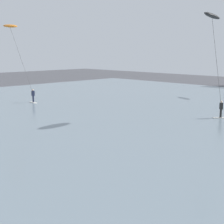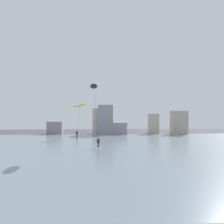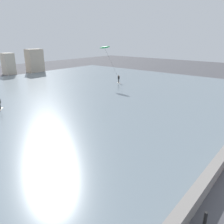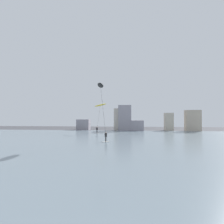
{
  "view_description": "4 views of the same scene",
  "coord_description": "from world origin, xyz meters",
  "views": [
    {
      "loc": [
        12.53,
        2.04,
        6.3
      ],
      "look_at": [
        0.46,
        14.02,
        3.15
      ],
      "focal_mm": 53.02,
      "sensor_mm": 36.0,
      "label": 1
    },
    {
      "loc": [
        -2.39,
        -4.65,
        5.19
      ],
      "look_at": [
        -1.06,
        13.32,
        5.4
      ],
      "focal_mm": 37.57,
      "sensor_mm": 36.0,
      "label": 2
    },
    {
      "loc": [
        -14.26,
        0.72,
        9.36
      ],
      "look_at": [
        -0.32,
        12.36,
        3.27
      ],
      "focal_mm": 35.97,
      "sensor_mm": 36.0,
      "label": 3
    },
    {
      "loc": [
        2.38,
        -0.63,
        4.32
      ],
      "look_at": [
        1.05,
        12.42,
        4.63
      ],
      "focal_mm": 30.35,
      "sensor_mm": 36.0,
      "label": 4
    }
  ],
  "objects": [
    {
      "name": "seawall_barrier",
      "position": [
        0.0,
        3.95,
        0.46
      ],
      "size": [
        60.0,
        0.7,
        0.92
      ],
      "primitive_type": "cube",
      "color": "gray",
      "rests_on": "ground"
    },
    {
      "name": "water_bay",
      "position": [
        0.0,
        30.65,
        0.05
      ],
      "size": [
        84.0,
        52.0,
        0.1
      ],
      "primitive_type": "cube",
      "color": "slate",
      "rests_on": "ground"
    },
    {
      "name": "bollard_post",
      "position": [
        -4.24,
        2.9,
        0.49
      ],
      "size": [
        0.18,
        0.18,
        0.98
      ],
      "primitive_type": "cylinder",
      "color": "black",
      "rests_on": "ground"
    },
    {
      "name": "kitesurfer_green",
      "position": [
        21.14,
        31.74,
        6.54
      ],
      "size": [
        2.87,
        4.38,
        7.64
      ],
      "color": "silver",
      "rests_on": "water_bay"
    }
  ]
}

